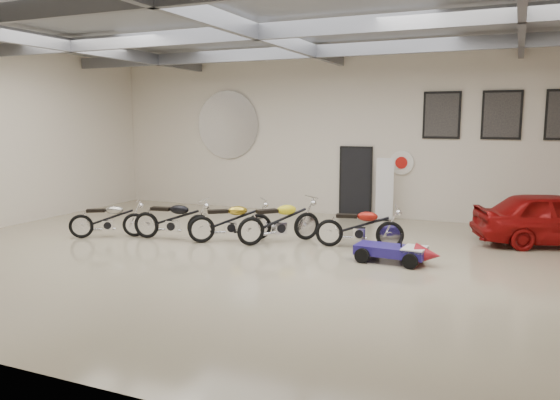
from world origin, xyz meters
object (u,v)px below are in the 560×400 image
at_px(motorcycle_silver, 108,219).
at_px(banner_stand, 385,189).
at_px(motorcycle_red, 359,226).
at_px(motorcycle_yellow, 279,220).
at_px(motorcycle_black, 173,219).
at_px(vintage_car, 556,219).
at_px(motorcycle_gold, 230,220).
at_px(go_kart, 398,248).

bearing_deg(motorcycle_silver, banner_stand, 9.19).
height_order(banner_stand, motorcycle_red, banner_stand).
bearing_deg(motorcycle_yellow, motorcycle_red, -41.17).
bearing_deg(motorcycle_black, motorcycle_red, 3.75).
bearing_deg(vintage_car, motorcycle_gold, 90.24).
bearing_deg(motorcycle_yellow, go_kart, -62.85).
distance_m(motorcycle_black, vintage_car, 9.27).
height_order(motorcycle_silver, go_kart, motorcycle_silver).
distance_m(banner_stand, go_kart, 4.99).
xyz_separation_m(banner_stand, motorcycle_silver, (-5.89, -5.19, -0.45)).
bearing_deg(vintage_car, motorcycle_red, 96.64).
distance_m(motorcycle_yellow, motorcycle_red, 1.94).
xyz_separation_m(banner_stand, motorcycle_black, (-4.22, -4.76, -0.40)).
relative_size(motorcycle_yellow, motorcycle_red, 1.07).
bearing_deg(motorcycle_red, motorcycle_black, 179.95).
distance_m(banner_stand, motorcycle_gold, 5.19).
relative_size(motorcycle_silver, vintage_car, 0.50).
bearing_deg(banner_stand, motorcycle_red, -93.19).
height_order(banner_stand, motorcycle_yellow, banner_stand).
bearing_deg(go_kart, motorcycle_black, -176.14).
height_order(motorcycle_black, vintage_car, vintage_car).
relative_size(banner_stand, motorcycle_black, 0.90).
height_order(motorcycle_yellow, go_kart, motorcycle_yellow).
xyz_separation_m(motorcycle_gold, vintage_car, (7.31, 2.73, 0.11)).
height_order(banner_stand, vintage_car, banner_stand).
height_order(motorcycle_black, motorcycle_gold, motorcycle_black).
distance_m(motorcycle_silver, motorcycle_red, 6.33).
bearing_deg(motorcycle_silver, motorcycle_black, -17.83).
xyz_separation_m(motorcycle_gold, motorcycle_red, (3.09, 0.59, -0.01)).
distance_m(motorcycle_black, go_kart, 5.60).
bearing_deg(motorcycle_yellow, motorcycle_black, 148.02).
height_order(motorcycle_red, go_kart, motorcycle_red).
relative_size(banner_stand, motorcycle_yellow, 0.87).
distance_m(banner_stand, motorcycle_yellow, 4.34).
xyz_separation_m(motorcycle_gold, go_kart, (4.20, -0.43, -0.20)).
bearing_deg(go_kart, motorcycle_gold, 178.05).
xyz_separation_m(motorcycle_silver, motorcycle_yellow, (4.23, 1.19, 0.07)).
distance_m(motorcycle_silver, vintage_car, 10.98).
xyz_separation_m(go_kart, vintage_car, (3.12, 3.16, 0.32)).
height_order(motorcycle_silver, vintage_car, vintage_car).
height_order(banner_stand, motorcycle_silver, banner_stand).
relative_size(motorcycle_red, vintage_car, 0.53).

